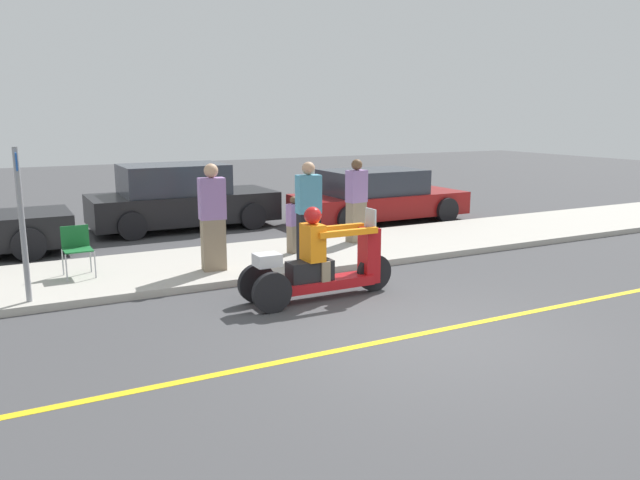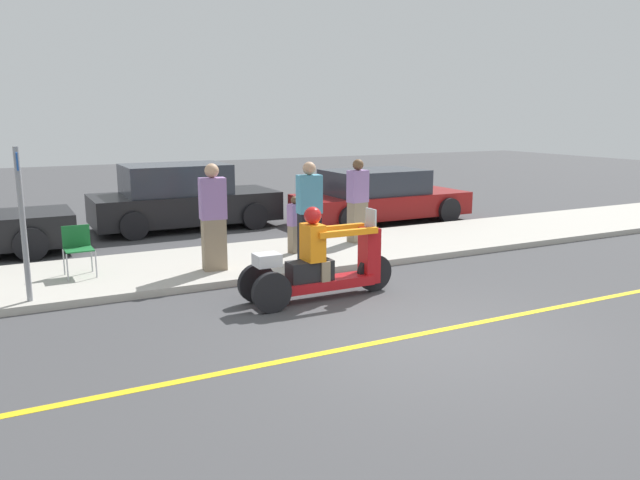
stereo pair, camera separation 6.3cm
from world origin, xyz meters
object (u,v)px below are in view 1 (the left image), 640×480
Objects in this scene: spectator_mid_group at (309,213)px; parked_car_lot_far at (377,197)px; spectator_near_curb at (294,226)px; parked_car_lot_left at (180,198)px; folding_chair_curbside at (77,245)px; street_sign at (22,219)px; motorcycle_trike at (320,266)px; spectator_with_child at (213,219)px; spectator_by_tree at (356,202)px.

parked_car_lot_far is (3.75, 3.50, -0.34)m from spectator_mid_group.
spectator_near_curb is 0.24× the size of parked_car_lot_far.
spectator_mid_group reaches higher than spectator_near_curb.
parked_car_lot_left is at bearing 163.11° from parked_car_lot_far.
folding_chair_curbside is 1.64m from street_sign.
spectator_with_child is at bearing 116.05° from motorcycle_trike.
spectator_near_curb is (1.79, 0.58, -0.35)m from spectator_with_child.
spectator_with_child reaches higher than spectator_mid_group.
spectator_by_tree is 1.57× the size of spectator_near_curb.
spectator_with_child is (-0.99, 2.02, 0.49)m from motorcycle_trike.
spectator_near_curb reaches higher than folding_chair_curbside.
spectator_with_child is at bearing -98.97° from parked_car_lot_left.
spectator_mid_group is at bearing -147.51° from spectator_by_tree.
folding_chair_curbside is 0.19× the size of parked_car_lot_left.
motorcycle_trike is 3.84m from spectator_by_tree.
spectator_near_curb is 1.34× the size of folding_chair_curbside.
spectator_by_tree is 1.68m from spectator_near_curb.
motorcycle_trike reaches higher than folding_chair_curbside.
spectator_with_child is at bearing 176.23° from spectator_mid_group.
street_sign reaches higher than folding_chair_curbside.
street_sign is (-3.70, -5.37, 0.58)m from parked_car_lot_left.
spectator_by_tree reaches higher than parked_car_lot_far.
folding_chair_curbside is at bearing 56.49° from street_sign.
parked_car_lot_far is at bearing 19.38° from folding_chair_curbside.
spectator_with_child is 1.66× the size of spectator_near_curb.
parked_car_lot_left is (2.88, 4.13, 0.11)m from folding_chair_curbside.
street_sign reaches higher than motorcycle_trike.
parked_car_lot_far is (3.72, 2.81, -0.00)m from spectator_near_curb.
parked_car_lot_left is (-2.64, 3.90, -0.21)m from spectator_by_tree.
folding_chair_curbside is 0.18× the size of parked_car_lot_far.
street_sign reaches higher than spectator_by_tree.
street_sign reaches higher than spectator_with_child.
spectator_by_tree is 0.38× the size of parked_car_lot_far.
spectator_with_child reaches higher than parked_car_lot_left.
parked_car_lot_left is at bearing 124.12° from spectator_by_tree.
spectator_near_curb is 4.37m from parked_car_lot_left.
parked_car_lot_left is at bearing 103.62° from spectator_near_curb.
parked_car_lot_far is at bearing 43.03° from spectator_mid_group.
parked_car_lot_far is at bearing 37.03° from spectator_near_curb.
street_sign reaches higher than spectator_mid_group.
street_sign is at bearing -124.57° from parked_car_lot_left.
motorcycle_trike reaches higher than parked_car_lot_far.
spectator_with_child reaches higher than folding_chair_curbside.
spectator_by_tree reaches higher than motorcycle_trike.
parked_car_lot_left is (-4.75, 1.44, 0.09)m from parked_car_lot_far.
street_sign is (-6.34, -1.47, 0.37)m from spectator_by_tree.
street_sign is (-8.45, -3.92, 0.67)m from parked_car_lot_far.
street_sign is (-3.92, 1.48, 0.81)m from motorcycle_trike.
motorcycle_trike is 4.13m from folding_chair_curbside.
spectator_mid_group is (0.78, 1.90, 0.48)m from motorcycle_trike.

